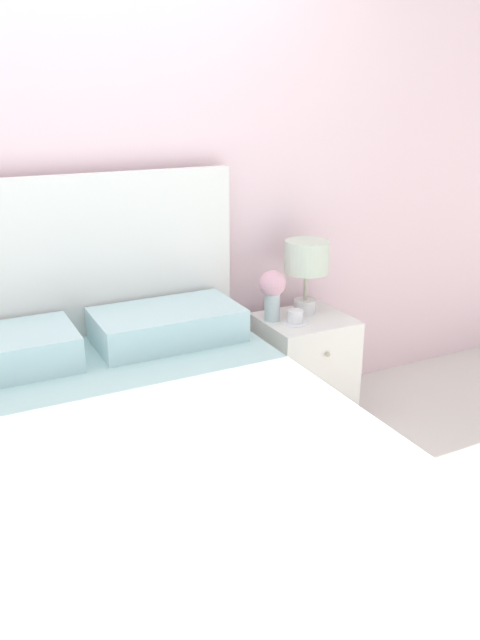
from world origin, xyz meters
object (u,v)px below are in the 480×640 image
bed (147,503)px  nightstand (303,368)px  table_lamp (306,262)px  flower_vase (273,290)px  teacup (295,318)px

bed → nightstand: size_ratio=3.87×
nightstand → table_lamp: size_ratio=1.46×
bed → flower_vase: bearing=40.8°
bed → flower_vase: size_ratio=8.39×
table_lamp → teacup: size_ratio=3.12×
nightstand → bed: bearing=-145.3°
table_lamp → teacup: (-0.12, -0.11, -0.23)m
flower_vase → teacup: 0.17m
table_lamp → flower_vase: bearing=-175.5°
flower_vase → nightstand: bearing=-16.7°
bed → flower_vase: 1.28m
flower_vase → teacup: (0.07, -0.09, -0.12)m
table_lamp → bed: bearing=-144.0°
bed → table_lamp: bed is taller
nightstand → table_lamp: 0.54m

